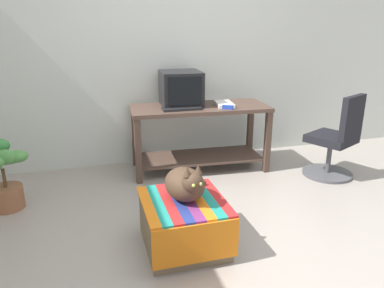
{
  "coord_description": "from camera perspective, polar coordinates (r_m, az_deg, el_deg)",
  "views": [
    {
      "loc": [
        -0.85,
        -2.08,
        1.55
      ],
      "look_at": [
        -0.0,
        0.85,
        0.55
      ],
      "focal_mm": 34.22,
      "sensor_mm": 36.0,
      "label": 1
    }
  ],
  "objects": [
    {
      "name": "office_chair",
      "position": [
        4.09,
        21.55,
        0.31
      ],
      "size": [
        0.56,
        0.56,
        0.89
      ],
      "rotation": [
        0.0,
        0.0,
        3.59
      ],
      "color": "#4C4C51",
      "rests_on": "ground_plane"
    },
    {
      "name": "cat",
      "position": [
        2.57,
        -0.95,
        -6.21
      ],
      "size": [
        0.38,
        0.41,
        0.3
      ],
      "rotation": [
        0.0,
        0.0,
        0.17
      ],
      "color": "#473323",
      "rests_on": "ottoman_with_blanket"
    },
    {
      "name": "tv_monitor",
      "position": [
        3.96,
        -1.76,
        8.6
      ],
      "size": [
        0.45,
        0.49,
        0.36
      ],
      "rotation": [
        0.0,
        0.0,
        -0.06
      ],
      "color": "black",
      "rests_on": "desk"
    },
    {
      "name": "ground_plane",
      "position": [
        2.73,
        5.27,
        -16.54
      ],
      "size": [
        14.0,
        14.0,
        0.0
      ],
      "primitive_type": "plane",
      "color": "#9E9389"
    },
    {
      "name": "keyboard",
      "position": [
        3.76,
        -1.61,
        5.53
      ],
      "size": [
        0.4,
        0.16,
        0.02
      ],
      "primitive_type": "cube",
      "rotation": [
        0.0,
        0.0,
        -0.02
      ],
      "color": "black",
      "rests_on": "desk"
    },
    {
      "name": "stapler",
      "position": [
        3.81,
        5.59,
        5.74
      ],
      "size": [
        0.11,
        0.1,
        0.04
      ],
      "primitive_type": "cube",
      "rotation": [
        0.0,
        0.0,
        0.92
      ],
      "color": "#2342B7",
      "rests_on": "desk"
    },
    {
      "name": "book",
      "position": [
        3.96,
        5.03,
        6.21
      ],
      "size": [
        0.21,
        0.32,
        0.04
      ],
      "primitive_type": "cube",
      "rotation": [
        0.0,
        0.0,
        -0.13
      ],
      "color": "white",
      "rests_on": "desk"
    },
    {
      "name": "back_wall",
      "position": [
        4.22,
        -4.61,
        14.7
      ],
      "size": [
        8.0,
        0.1,
        2.6
      ],
      "primitive_type": "cube",
      "color": "silver",
      "rests_on": "ground_plane"
    },
    {
      "name": "ottoman_with_blanket",
      "position": [
        2.7,
        -1.29,
        -12.24
      ],
      "size": [
        0.58,
        0.64,
        0.37
      ],
      "color": "#7A664C",
      "rests_on": "ground_plane"
    },
    {
      "name": "desk",
      "position": [
        4.0,
        1.18,
        2.74
      ],
      "size": [
        1.5,
        0.69,
        0.72
      ],
      "rotation": [
        0.0,
        0.0,
        -0.06
      ],
      "color": "#4C382D",
      "rests_on": "ground_plane"
    },
    {
      "name": "potted_plant",
      "position": [
        3.55,
        -27.21,
        -4.66
      ],
      "size": [
        0.39,
        0.39,
        0.61
      ],
      "color": "brown",
      "rests_on": "ground_plane"
    }
  ]
}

